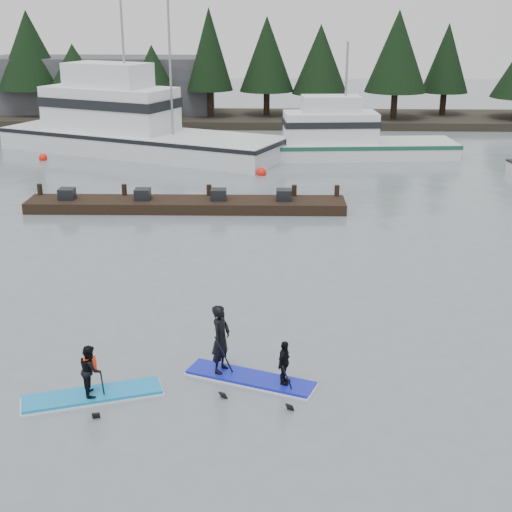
{
  "coord_description": "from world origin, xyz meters",
  "views": [
    {
      "loc": [
        0.73,
        -16.16,
        8.87
      ],
      "look_at": [
        0.0,
        6.0,
        1.1
      ],
      "focal_mm": 50.0,
      "sensor_mm": 36.0,
      "label": 1
    }
  ],
  "objects_px": {
    "fishing_boat_medium": "(348,148)",
    "paddleboard_duo": "(242,355)",
    "fishing_boat_large": "(133,140)",
    "paddleboard_solo": "(91,381)",
    "floating_dock": "(186,205)"
  },
  "relations": [
    {
      "from": "fishing_boat_large",
      "to": "fishing_boat_medium",
      "type": "bearing_deg",
      "value": 19.41
    },
    {
      "from": "fishing_boat_large",
      "to": "floating_dock",
      "type": "height_order",
      "value": "fishing_boat_large"
    },
    {
      "from": "fishing_boat_large",
      "to": "paddleboard_duo",
      "type": "bearing_deg",
      "value": -50.17
    },
    {
      "from": "floating_dock",
      "to": "fishing_boat_medium",
      "type": "bearing_deg",
      "value": 55.1
    },
    {
      "from": "fishing_boat_medium",
      "to": "floating_dock",
      "type": "height_order",
      "value": "fishing_boat_medium"
    },
    {
      "from": "fishing_boat_large",
      "to": "fishing_boat_medium",
      "type": "xyz_separation_m",
      "value": [
        13.66,
        -1.01,
        -0.27
      ]
    },
    {
      "from": "fishing_boat_medium",
      "to": "paddleboard_duo",
      "type": "xyz_separation_m",
      "value": [
        -5.13,
        -28.38,
        0.13
      ]
    },
    {
      "from": "fishing_boat_large",
      "to": "paddleboard_solo",
      "type": "relative_size",
      "value": 5.72
    },
    {
      "from": "floating_dock",
      "to": "paddleboard_solo",
      "type": "relative_size",
      "value": 4.36
    },
    {
      "from": "fishing_boat_large",
      "to": "fishing_boat_medium",
      "type": "height_order",
      "value": "fishing_boat_large"
    },
    {
      "from": "fishing_boat_large",
      "to": "paddleboard_solo",
      "type": "xyz_separation_m",
      "value": [
        4.98,
        -30.43,
        -0.36
      ]
    },
    {
      "from": "paddleboard_duo",
      "to": "fishing_boat_large",
      "type": "bearing_deg",
      "value": 126.99
    },
    {
      "from": "fishing_boat_medium",
      "to": "paddleboard_solo",
      "type": "bearing_deg",
      "value": -111.17
    },
    {
      "from": "fishing_boat_large",
      "to": "paddleboard_solo",
      "type": "distance_m",
      "value": 30.83
    },
    {
      "from": "fishing_boat_large",
      "to": "paddleboard_duo",
      "type": "xyz_separation_m",
      "value": [
        8.53,
        -29.39,
        -0.14
      ]
    }
  ]
}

